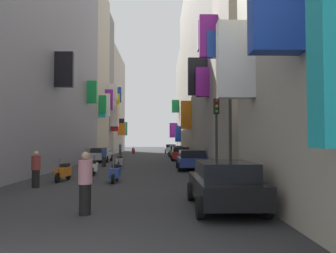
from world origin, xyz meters
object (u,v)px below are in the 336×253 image
parked_car_red (180,153)px  pedestrian_far_away (120,149)px  scooter_red (133,151)px  traffic_light_near_corner (216,125)px  parked_car_black (224,184)px  parked_car_green (176,151)px  scooter_orange (63,172)px  scooter_silver (120,162)px  scooter_white (94,167)px  parked_car_blue (191,159)px  scooter_blue (115,173)px  pedestrian_near_right (85,183)px  parked_car_white (171,148)px  pedestrian_near_left (36,169)px  parked_car_silver (100,154)px  pedestrian_mid_street (104,156)px  traffic_light_far_corner (230,111)px

parked_car_red → pedestrian_far_away: 13.14m
scooter_red → traffic_light_near_corner: traffic_light_near_corner is taller
parked_car_black → parked_car_green: bearing=89.9°
scooter_orange → scooter_silver: bearing=77.3°
scooter_orange → parked_car_black: bearing=-45.4°
parked_car_black → scooter_white: (-5.81, 9.72, -0.28)m
parked_car_blue → parked_car_black: bearing=-91.0°
parked_car_red → scooter_white: size_ratio=2.35×
parked_car_blue → scooter_blue: bearing=-123.1°
parked_car_red → pedestrian_near_right: pedestrian_near_right is taller
scooter_white → parked_car_black: bearing=-59.1°
parked_car_black → scooter_silver: bearing=108.4°
pedestrian_near_right → parked_car_white: bearing=85.2°
scooter_red → pedestrian_far_away: (-1.22, -6.52, 0.37)m
parked_car_blue → pedestrian_far_away: 22.96m
parked_car_red → parked_car_black: size_ratio=1.03×
scooter_blue → pedestrian_near_left: 3.63m
parked_car_red → parked_car_silver: size_ratio=1.00×
scooter_white → pedestrian_near_left: bearing=-105.3°
pedestrian_far_away → parked_car_blue: bearing=-70.8°
pedestrian_near_right → pedestrian_far_away: bearing=95.4°
parked_car_silver → scooter_silver: (2.70, -7.09, -0.24)m
parked_car_white → pedestrian_mid_street: 27.73m
scooter_red → traffic_light_near_corner: bearing=-78.9°
scooter_white → scooter_silver: same height
scooter_orange → pedestrian_mid_street: (0.48, 8.98, 0.33)m
parked_car_silver → parked_car_black: (7.63, -21.88, 0.03)m
parked_car_blue → scooter_red: 28.90m
pedestrian_far_away → pedestrian_mid_street: bearing=-86.8°
pedestrian_near_right → traffic_light_near_corner: bearing=54.8°
parked_car_green → scooter_white: parked_car_green is taller
parked_car_green → pedestrian_near_left: (-7.31, -26.84, 0.04)m
scooter_white → pedestrian_mid_street: (-0.43, 6.08, 0.33)m
parked_car_red → parked_car_green: size_ratio=0.94×
pedestrian_near_right → parked_car_black: bearing=10.2°
parked_car_green → traffic_light_near_corner: 25.45m
scooter_orange → parked_car_red: bearing=68.0°
scooter_white → traffic_light_near_corner: traffic_light_near_corner is taller
parked_car_red → traffic_light_near_corner: size_ratio=1.04×
parked_car_white → traffic_light_near_corner: 36.94m
parked_car_blue → scooter_white: 6.87m
parked_car_green → scooter_blue: bearing=-99.4°
pedestrian_near_right → scooter_orange: bearing=110.3°
pedestrian_near_left → pedestrian_near_right: size_ratio=0.92×
parked_car_green → pedestrian_far_away: 8.06m
pedestrian_mid_street → traffic_light_far_corner: bearing=-61.2°
scooter_orange → traffic_light_far_corner: 8.91m
pedestrian_mid_street → parked_car_white: bearing=77.6°
pedestrian_far_away → traffic_light_far_corner: traffic_light_far_corner is taller
parked_car_black → pedestrian_near_left: bearing=147.9°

